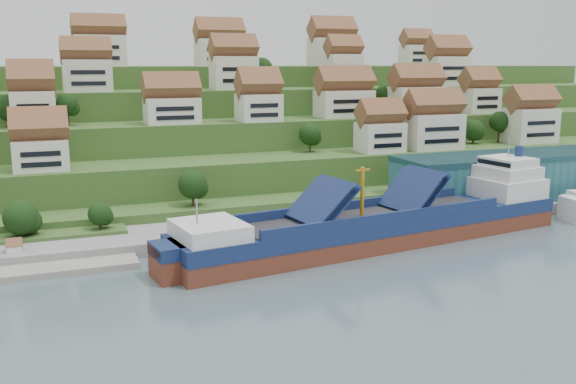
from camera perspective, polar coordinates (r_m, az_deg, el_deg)
name	(u,v)px	position (r m, az deg, el deg)	size (l,w,h in m)	color
ground	(347,249)	(113.30, 5.28, -5.07)	(300.00, 300.00, 0.00)	slate
quay	(402,215)	(135.11, 10.08, -2.01)	(180.00, 14.00, 2.20)	gray
hillside	(204,131)	(207.64, -7.49, 5.40)	(260.00, 128.00, 31.00)	#2D4C1E
hillside_village	(255,91)	(168.51, -2.92, 9.00)	(160.93, 61.98, 28.50)	silver
hillside_trees	(222,130)	(148.45, -5.90, 5.50)	(142.44, 62.74, 30.59)	#183812
warehouse	(521,175)	(154.22, 20.01, 1.44)	(60.00, 15.00, 10.00)	#265F68
flagpole	(408,193)	(128.75, 10.59, -0.06)	(1.28, 0.16, 8.00)	gray
cargo_ship	(389,225)	(117.51, 8.97, -2.91)	(78.07, 22.71, 17.10)	brown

